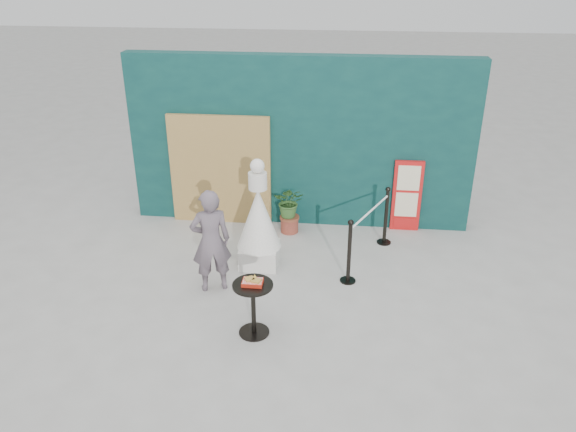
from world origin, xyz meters
name	(u,v)px	position (x,y,z in m)	size (l,w,h in m)	color
ground	(278,320)	(0.00, 0.00, 0.00)	(60.00, 60.00, 0.00)	#ADAAA5
back_wall	(300,142)	(0.00, 3.15, 1.50)	(6.00, 0.30, 3.00)	#0A3031
bamboo_fence	(220,170)	(-1.40, 2.94, 1.00)	(1.80, 0.08, 2.00)	tan
woman	(211,241)	(-1.05, 0.70, 0.79)	(0.57, 0.38, 1.58)	#62545D
menu_board	(407,196)	(1.90, 2.95, 0.65)	(0.50, 0.07, 1.30)	red
statue	(259,223)	(-0.49, 1.47, 0.72)	(0.69, 0.69, 1.77)	silver
cafe_table	(253,301)	(-0.28, -0.30, 0.50)	(0.52, 0.52, 0.75)	black
food_basket	(253,282)	(-0.28, -0.30, 0.79)	(0.26, 0.19, 0.11)	#B52413
planter	(290,206)	(-0.13, 2.64, 0.50)	(0.51, 0.44, 0.87)	brown
stanchion_barrier	(369,234)	(1.22, 1.75, 0.49)	(0.84, 1.54, 1.03)	black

